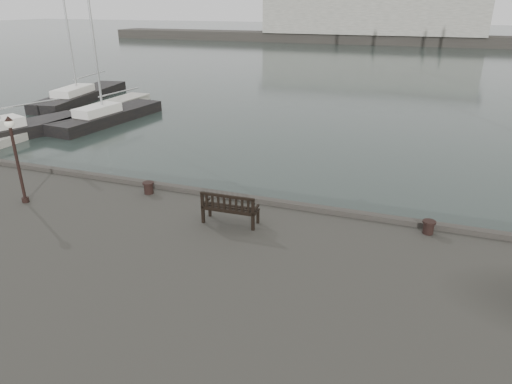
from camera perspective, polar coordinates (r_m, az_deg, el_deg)
ground at (r=17.28m, az=1.48°, el=-5.97°), size 400.00×400.00×0.00m
pontoon at (r=35.70m, az=-24.88°, el=7.54°), size 2.00×24.00×0.50m
breakwater at (r=106.88m, az=16.06°, el=19.65°), size 140.00×9.50×12.20m
bench at (r=14.88m, az=-3.24°, el=-2.75°), size 1.85×0.69×1.05m
bollard_left at (r=17.70m, az=-13.28°, el=0.51°), size 0.44×0.44×0.45m
bollard_right at (r=15.26m, az=20.76°, el=-4.14°), size 0.54×0.54×0.43m
lamp_post at (r=17.92m, az=-27.95°, el=4.84°), size 0.32×0.32×3.17m
yacht_a at (r=34.29m, az=-28.29°, el=6.37°), size 5.51×10.31×13.58m
yacht_b at (r=45.33m, az=-20.93°, el=10.96°), size 4.72×12.65×16.03m
yacht_c at (r=36.16m, az=-17.94°, el=8.70°), size 3.34×10.02×13.19m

